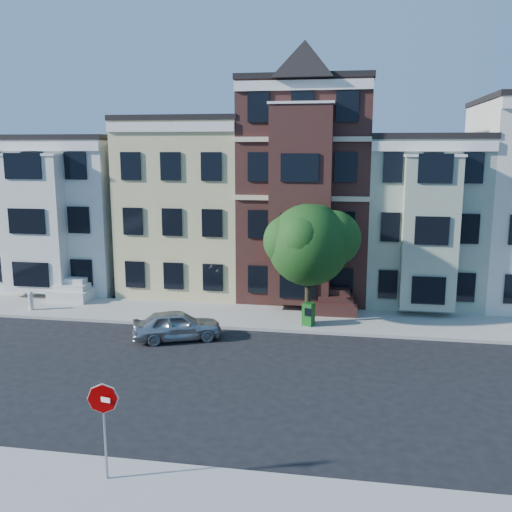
% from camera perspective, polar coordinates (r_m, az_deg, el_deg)
% --- Properties ---
extents(ground, '(120.00, 120.00, 0.00)m').
position_cam_1_polar(ground, '(21.54, 1.77, -12.69)').
color(ground, black).
extents(far_sidewalk, '(60.00, 4.00, 0.15)m').
position_cam_1_polar(far_sidewalk, '(28.97, 3.99, -6.31)').
color(far_sidewalk, '#9E9B93').
rests_on(far_sidewalk, ground).
extents(house_white, '(8.00, 9.00, 9.00)m').
position_cam_1_polar(house_white, '(38.61, -17.66, 4.22)').
color(house_white, silver).
rests_on(house_white, ground).
extents(house_yellow, '(7.00, 9.00, 10.00)m').
position_cam_1_polar(house_yellow, '(35.60, -6.15, 4.96)').
color(house_yellow, '#D0C286').
rests_on(house_yellow, ground).
extents(house_brown, '(7.00, 9.00, 12.00)m').
position_cam_1_polar(house_brown, '(34.27, 5.23, 6.43)').
color(house_brown, '#381C18').
rests_on(house_brown, ground).
extents(house_green, '(6.00, 9.00, 9.00)m').
position_cam_1_polar(house_green, '(34.52, 16.02, 3.58)').
color(house_green, '#96A58D').
rests_on(house_green, ground).
extents(street_tree, '(7.15, 7.15, 7.20)m').
position_cam_1_polar(street_tree, '(27.34, 5.28, 0.56)').
color(street_tree, '#205319').
rests_on(street_tree, far_sidewalk).
extents(parked_car, '(4.28, 2.99, 1.35)m').
position_cam_1_polar(parked_car, '(26.21, -7.90, -6.86)').
color(parked_car, '#AEB2B6').
rests_on(parked_car, ground).
extents(newspaper_box, '(0.63, 0.59, 1.11)m').
position_cam_1_polar(newspaper_box, '(27.64, 5.26, -5.81)').
color(newspaper_box, '#165D1B').
rests_on(newspaper_box, far_sidewalk).
extents(fire_hydrant, '(0.35, 0.35, 0.78)m').
position_cam_1_polar(fire_hydrant, '(32.39, -21.58, -4.35)').
color(fire_hydrant, beige).
rests_on(fire_hydrant, far_sidewalk).
extents(stop_sign, '(0.82, 0.28, 2.95)m').
position_cam_1_polar(stop_sign, '(15.61, -14.91, -16.07)').
color(stop_sign, '#A30000').
rests_on(stop_sign, near_sidewalk).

